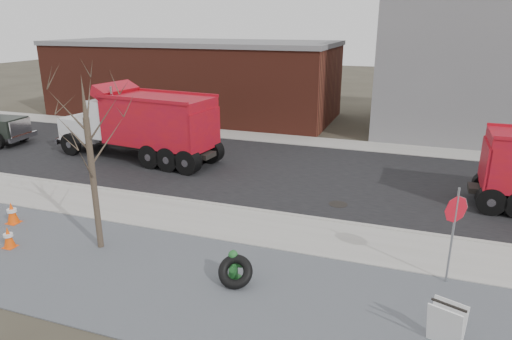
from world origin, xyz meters
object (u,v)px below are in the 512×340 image
at_px(fire_hydrant, 233,267).
at_px(sandwich_board, 446,325).
at_px(truck_tire, 235,272).
at_px(dump_truck_red_b, 141,123).
at_px(stop_sign, 455,219).

height_order(fire_hydrant, sandwich_board, sandwich_board).
bearing_deg(fire_hydrant, truck_tire, -67.41).
bearing_deg(fire_hydrant, dump_truck_red_b, 121.55).
bearing_deg(truck_tire, fire_hydrant, 124.81).
distance_m(truck_tire, dump_truck_red_b, 12.58).
bearing_deg(dump_truck_red_b, sandwich_board, 151.36).
distance_m(stop_sign, dump_truck_red_b, 15.48).
height_order(truck_tire, stop_sign, stop_sign).
relative_size(fire_hydrant, truck_tire, 0.85).
xyz_separation_m(sandwich_board, dump_truck_red_b, (-13.63, 9.73, 1.33)).
bearing_deg(dump_truck_red_b, fire_hydrant, 140.66).
height_order(stop_sign, sandwich_board, stop_sign).
xyz_separation_m(stop_sign, sandwich_board, (-0.14, -2.67, -1.29)).
distance_m(truck_tire, sandwich_board, 5.06).
distance_m(fire_hydrant, sandwich_board, 5.24).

